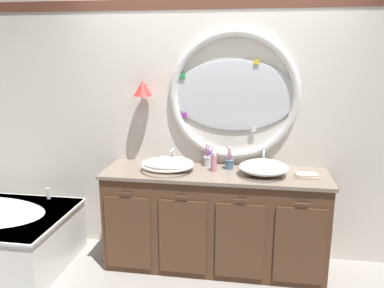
{
  "coord_description": "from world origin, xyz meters",
  "views": [
    {
      "loc": [
        0.39,
        -2.96,
        1.93
      ],
      "look_at": [
        -0.13,
        0.25,
        1.14
      ],
      "focal_mm": 36.46,
      "sensor_mm": 36.0,
      "label": 1
    }
  ],
  "objects_px": {
    "sink_basin_left": "(168,164)",
    "sink_basin_right": "(264,168)",
    "toothbrush_holder_right": "(229,163)",
    "toothbrush_holder_left": "(208,160)",
    "soap_dispenser": "(214,163)",
    "folded_hand_towel": "(306,176)"
  },
  "relations": [
    {
      "from": "sink_basin_left",
      "to": "folded_hand_towel",
      "type": "height_order",
      "value": "sink_basin_left"
    },
    {
      "from": "sink_basin_right",
      "to": "soap_dispenser",
      "type": "xyz_separation_m",
      "value": [
        -0.43,
        0.05,
        0.01
      ]
    },
    {
      "from": "toothbrush_holder_right",
      "to": "soap_dispenser",
      "type": "relative_size",
      "value": 1.22
    },
    {
      "from": "folded_hand_towel",
      "to": "soap_dispenser",
      "type": "bearing_deg",
      "value": 175.6
    },
    {
      "from": "sink_basin_right",
      "to": "toothbrush_holder_left",
      "type": "relative_size",
      "value": 1.96
    },
    {
      "from": "toothbrush_holder_left",
      "to": "folded_hand_towel",
      "type": "xyz_separation_m",
      "value": [
        0.85,
        -0.22,
        -0.04
      ]
    },
    {
      "from": "sink_basin_left",
      "to": "folded_hand_towel",
      "type": "distance_m",
      "value": 1.18
    },
    {
      "from": "sink_basin_left",
      "to": "sink_basin_right",
      "type": "height_order",
      "value": "sink_basin_right"
    },
    {
      "from": "soap_dispenser",
      "to": "folded_hand_towel",
      "type": "relative_size",
      "value": 0.91
    },
    {
      "from": "sink_basin_left",
      "to": "folded_hand_towel",
      "type": "bearing_deg",
      "value": -0.4
    },
    {
      "from": "toothbrush_holder_left",
      "to": "toothbrush_holder_right",
      "type": "bearing_deg",
      "value": -19.55
    },
    {
      "from": "sink_basin_left",
      "to": "folded_hand_towel",
      "type": "xyz_separation_m",
      "value": [
        1.18,
        -0.01,
        -0.04
      ]
    },
    {
      "from": "sink_basin_right",
      "to": "toothbrush_holder_right",
      "type": "bearing_deg",
      "value": 155.38
    },
    {
      "from": "sink_basin_left",
      "to": "toothbrush_holder_left",
      "type": "height_order",
      "value": "toothbrush_holder_left"
    },
    {
      "from": "soap_dispenser",
      "to": "folded_hand_towel",
      "type": "height_order",
      "value": "soap_dispenser"
    },
    {
      "from": "sink_basin_right",
      "to": "soap_dispenser",
      "type": "distance_m",
      "value": 0.43
    },
    {
      "from": "sink_basin_left",
      "to": "toothbrush_holder_right",
      "type": "relative_size",
      "value": 2.18
    },
    {
      "from": "sink_basin_left",
      "to": "toothbrush_holder_left",
      "type": "relative_size",
      "value": 2.18
    },
    {
      "from": "toothbrush_holder_right",
      "to": "folded_hand_towel",
      "type": "xyz_separation_m",
      "value": [
        0.65,
        -0.15,
        -0.04
      ]
    },
    {
      "from": "toothbrush_holder_left",
      "to": "sink_basin_left",
      "type": "bearing_deg",
      "value": -148.33
    },
    {
      "from": "sink_basin_left",
      "to": "sink_basin_right",
      "type": "bearing_deg",
      "value": 0.0
    },
    {
      "from": "soap_dispenser",
      "to": "folded_hand_towel",
      "type": "xyz_separation_m",
      "value": [
        0.78,
        -0.06,
        -0.06
      ]
    }
  ]
}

